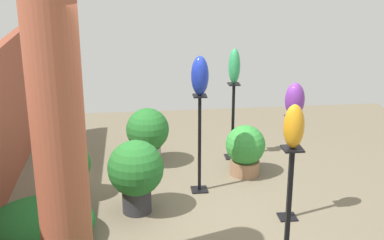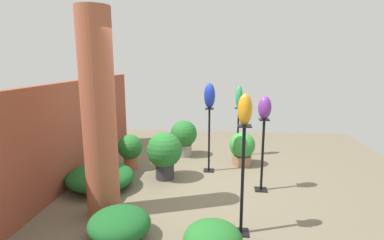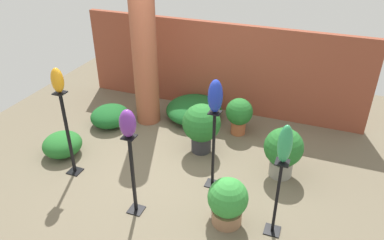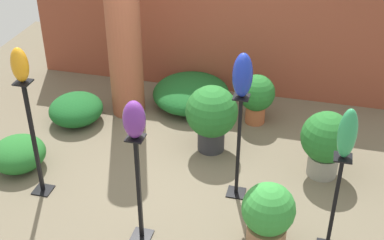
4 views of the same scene
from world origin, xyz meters
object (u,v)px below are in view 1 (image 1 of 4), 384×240
(pedestal_cobalt, at_px, (200,148))
(art_vase_jade, at_px, (234,66))
(art_vase_amber, at_px, (294,126))
(potted_plant_near_pillar, at_px, (71,167))
(brick_pillar, at_px, (59,141))
(art_vase_cobalt, at_px, (200,76))
(pedestal_jade, at_px, (233,124))
(potted_plant_mid_right, at_px, (136,172))
(potted_plant_front_left, at_px, (245,149))
(art_vase_violet, at_px, (295,100))
(pedestal_violet, at_px, (290,173))
(potted_plant_front_right, at_px, (148,133))
(pedestal_amber, at_px, (287,229))

(pedestal_cobalt, xyz_separation_m, art_vase_jade, (1.01, -0.60, 0.77))
(art_vase_amber, relative_size, potted_plant_near_pillar, 0.53)
(brick_pillar, height_order, art_vase_cobalt, brick_pillar)
(art_vase_cobalt, bearing_deg, pedestal_jade, -30.80)
(potted_plant_mid_right, bearing_deg, pedestal_jade, -43.23)
(potted_plant_front_left, relative_size, potted_plant_mid_right, 0.79)
(art_vase_violet, height_order, art_vase_cobalt, art_vase_cobalt)
(brick_pillar, distance_m, potted_plant_near_pillar, 2.00)
(pedestal_cobalt, distance_m, art_vase_violet, 1.45)
(pedestal_violet, xyz_separation_m, art_vase_jade, (1.80, 0.29, 0.79))
(brick_pillar, distance_m, art_vase_amber, 1.92)
(brick_pillar, height_order, pedestal_violet, brick_pillar)
(potted_plant_front_left, bearing_deg, art_vase_violet, -168.96)
(pedestal_violet, bearing_deg, art_vase_amber, 162.46)
(art_vase_jade, bearing_deg, potted_plant_front_left, -174.38)
(pedestal_violet, bearing_deg, potted_plant_near_pillar, 72.35)
(pedestal_violet, height_order, art_vase_cobalt, art_vase_cobalt)
(potted_plant_front_right, bearing_deg, potted_plant_front_left, -111.15)
(brick_pillar, relative_size, art_vase_jade, 5.70)
(pedestal_cobalt, xyz_separation_m, potted_plant_mid_right, (-0.46, 0.78, -0.07))
(potted_plant_mid_right, distance_m, potted_plant_near_pillar, 0.89)
(art_vase_jade, bearing_deg, potted_plant_mid_right, 136.77)
(pedestal_amber, relative_size, potted_plant_mid_right, 1.60)
(pedestal_cobalt, xyz_separation_m, art_vase_cobalt, (-0.00, 0.00, 0.90))
(brick_pillar, xyz_separation_m, art_vase_cobalt, (1.76, -1.39, 0.08))
(art_vase_violet, height_order, potted_plant_front_right, art_vase_violet)
(potted_plant_front_left, xyz_separation_m, potted_plant_front_right, (0.49, 1.26, 0.10))
(pedestal_jade, bearing_deg, art_vase_amber, 177.84)
(pedestal_violet, distance_m, potted_plant_mid_right, 1.71)
(brick_pillar, bearing_deg, potted_plant_front_left, -43.36)
(art_vase_amber, height_order, potted_plant_near_pillar, art_vase_amber)
(potted_plant_front_left, bearing_deg, art_vase_cobalt, 122.18)
(pedestal_cobalt, distance_m, art_vase_jade, 1.40)
(art_vase_amber, relative_size, potted_plant_front_right, 0.45)
(art_vase_violet, distance_m, potted_plant_near_pillar, 2.74)
(pedestal_amber, distance_m, art_vase_jade, 3.19)
(pedestal_jade, relative_size, pedestal_cobalt, 0.89)
(potted_plant_near_pillar, bearing_deg, pedestal_amber, -135.72)
(art_vase_cobalt, bearing_deg, art_vase_violet, -131.71)
(art_vase_cobalt, bearing_deg, potted_plant_near_pillar, 90.79)
(art_vase_jade, bearing_deg, art_vase_cobalt, 149.20)
(pedestal_jade, distance_m, potted_plant_front_left, 0.61)
(potted_plant_front_left, distance_m, potted_plant_mid_right, 1.68)
(pedestal_jade, height_order, pedestal_amber, pedestal_amber)
(potted_plant_mid_right, bearing_deg, potted_plant_near_pillar, 60.32)
(brick_pillar, xyz_separation_m, potted_plant_front_left, (2.17, -2.05, -1.02))
(pedestal_violet, relative_size, art_vase_jade, 2.46)
(art_vase_violet, height_order, potted_plant_front_left, art_vase_violet)
(art_vase_jade, bearing_deg, pedestal_cobalt, 149.20)
(pedestal_jade, bearing_deg, art_vase_jade, 0.00)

